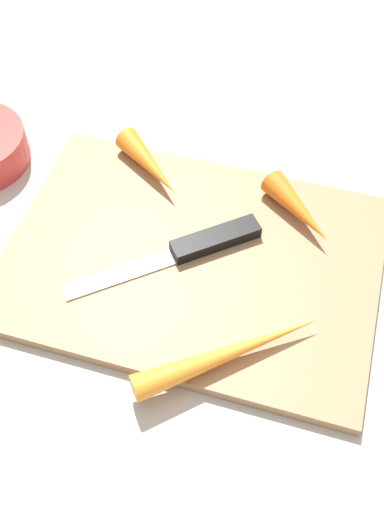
{
  "coord_description": "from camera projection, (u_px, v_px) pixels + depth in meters",
  "views": [
    {
      "loc": [
        0.1,
        -0.34,
        0.49
      ],
      "look_at": [
        0.0,
        0.0,
        0.01
      ],
      "focal_mm": 42.79,
      "sensor_mm": 36.0,
      "label": 1
    }
  ],
  "objects": [
    {
      "name": "carrot_shortest",
      "position": [
        299.0,
        209.0,
        0.61
      ],
      "size": [
        0.09,
        0.08,
        0.03
      ],
      "primitive_type": "cone",
      "rotation": [
        0.0,
        1.57,
        5.54
      ],
      "color": "orange",
      "rests_on": "cutting_board"
    },
    {
      "name": "cutting_board",
      "position": [
        192.0,
        260.0,
        0.6
      ],
      "size": [
        0.36,
        0.26,
        0.01
      ],
      "primitive_type": "cube",
      "color": "#99704C",
      "rests_on": "ground_plane"
    },
    {
      "name": "carrot_longest",
      "position": [
        229.0,
        353.0,
        0.52
      ],
      "size": [
        0.15,
        0.13,
        0.02
      ],
      "primitive_type": "cone",
      "rotation": [
        0.0,
        1.57,
        0.68
      ],
      "color": "orange",
      "rests_on": "cutting_board"
    },
    {
      "name": "carrot_medium",
      "position": [
        149.0,
        164.0,
        0.65
      ],
      "size": [
        0.09,
        0.08,
        0.03
      ],
      "primitive_type": "cone",
      "rotation": [
        0.0,
        1.57,
        5.59
      ],
      "color": "orange",
      "rests_on": "cutting_board"
    },
    {
      "name": "ground_plane",
      "position": [
        192.0,
        263.0,
        0.6
      ],
      "size": [
        1.4,
        1.4,
        0.0
      ],
      "primitive_type": "plane",
      "color": "#ADA8A0"
    },
    {
      "name": "knife",
      "position": [
        203.0,
        244.0,
        0.59
      ],
      "size": [
        0.17,
        0.14,
        0.01
      ],
      "rotation": [
        0.0,
        0.0,
        3.83
      ],
      "color": "#B7B7BC",
      "rests_on": "cutting_board"
    }
  ]
}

